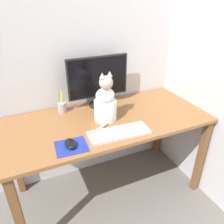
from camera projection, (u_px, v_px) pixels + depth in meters
name	position (u px, v px, depth m)	size (l,w,h in m)	color
ground_plane	(109.00, 189.00, 1.97)	(12.00, 12.00, 0.00)	slate
wall_back	(88.00, 38.00, 1.68)	(7.00, 0.04, 2.50)	silver
wall_side_right	(201.00, 39.00, 1.66)	(0.04, 7.00, 2.50)	silver
desk	(108.00, 129.00, 1.67)	(1.50, 0.68, 0.73)	brown
monitor	(98.00, 80.00, 1.72)	(0.50, 0.17, 0.41)	black
keyboard	(119.00, 132.00, 1.45)	(0.42, 0.17, 0.02)	silver
mousepad_left	(71.00, 146.00, 1.33)	(0.20, 0.18, 0.00)	#1E2D9E
computer_mouse_left	(70.00, 144.00, 1.32)	(0.07, 0.11, 0.04)	black
cat	(106.00, 103.00, 1.55)	(0.22, 0.24, 0.37)	white
pen_cup	(62.00, 107.00, 1.70)	(0.07, 0.07, 0.17)	#99999E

